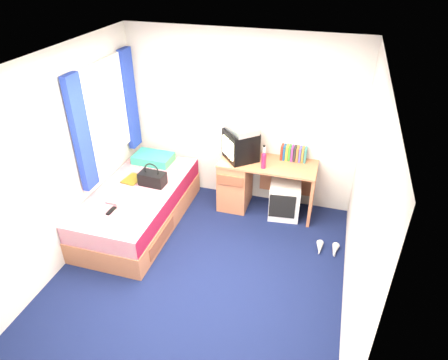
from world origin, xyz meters
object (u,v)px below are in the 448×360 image
(picture_frame, at_px, (304,156))
(aerosol_can, at_px, (264,153))
(crt_tv, at_px, (241,145))
(white_heels, at_px, (327,249))
(bed, at_px, (139,206))
(pillow, at_px, (153,158))
(vcr, at_px, (241,128))
(desk, at_px, (248,181))
(handbag, at_px, (152,178))
(magazine, at_px, (133,179))
(water_bottle, at_px, (114,201))
(storage_cube, at_px, (285,199))
(colour_swatch_fan, at_px, (120,214))
(towel, at_px, (132,203))
(remote_control, at_px, (111,211))
(pink_water_bottle, at_px, (264,161))

(picture_frame, bearing_deg, aerosol_can, -167.97)
(aerosol_can, bearing_deg, crt_tv, -164.74)
(picture_frame, xyz_separation_m, white_heels, (0.46, -0.89, -0.78))
(bed, height_order, pillow, pillow)
(vcr, height_order, picture_frame, vcr)
(pillow, xyz_separation_m, desk, (1.39, 0.08, -0.19))
(handbag, height_order, magazine, handbag)
(vcr, bearing_deg, water_bottle, -90.40)
(pillow, bearing_deg, storage_cube, 0.11)
(colour_swatch_fan, bearing_deg, towel, 72.48)
(pillow, xyz_separation_m, remote_control, (0.04, -1.26, -0.05))
(bed, distance_m, magazine, 0.37)
(pillow, relative_size, pink_water_bottle, 2.79)
(storage_cube, height_order, white_heels, storage_cube)
(desk, height_order, pink_water_bottle, pink_water_bottle)
(pink_water_bottle, bearing_deg, crt_tv, 155.16)
(towel, xyz_separation_m, water_bottle, (-0.24, -0.02, -0.01))
(pillow, relative_size, vcr, 1.26)
(storage_cube, distance_m, aerosol_can, 0.70)
(crt_tv, bearing_deg, bed, -96.40)
(pillow, height_order, white_heels, pillow)
(desk, xyz_separation_m, magazine, (-1.45, -0.61, 0.14))
(bed, height_order, pink_water_bottle, pink_water_bottle)
(aerosol_can, relative_size, remote_control, 1.14)
(towel, height_order, remote_control, towel)
(handbag, distance_m, water_bottle, 0.60)
(pillow, bearing_deg, crt_tv, 3.64)
(magazine, distance_m, white_heels, 2.69)
(picture_frame, xyz_separation_m, handbag, (-1.86, -0.83, -0.19))
(pink_water_bottle, distance_m, towel, 1.74)
(pillow, xyz_separation_m, magazine, (-0.06, -0.53, -0.05))
(storage_cube, bearing_deg, magazine, -171.36)
(picture_frame, bearing_deg, bed, -152.89)
(white_heels, bearing_deg, water_bottle, -169.40)
(aerosol_can, relative_size, water_bottle, 0.91)
(handbag, distance_m, magazine, 0.33)
(bed, distance_m, desk, 1.53)
(vcr, distance_m, water_bottle, 1.86)
(aerosol_can, bearing_deg, handbag, -151.17)
(towel, bearing_deg, picture_frame, 35.78)
(aerosol_can, bearing_deg, water_bottle, -141.26)
(aerosol_can, relative_size, towel, 0.62)
(aerosol_can, height_order, handbag, aerosol_can)
(aerosol_can, xyz_separation_m, magazine, (-1.64, -0.70, -0.29))
(vcr, height_order, remote_control, vcr)
(storage_cube, relative_size, water_bottle, 2.54)
(crt_tv, relative_size, white_heels, 1.93)
(vcr, xyz_separation_m, picture_frame, (0.84, 0.19, -0.37))
(pillow, height_order, desk, desk)
(pillow, bearing_deg, pink_water_bottle, -2.90)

